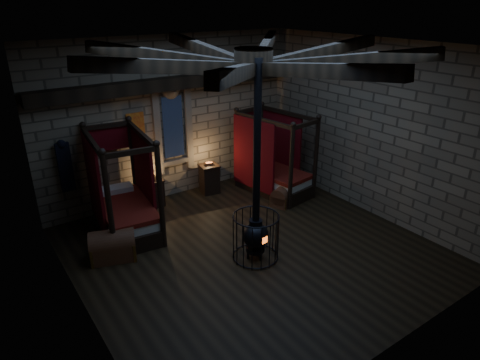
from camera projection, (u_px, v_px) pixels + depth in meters
room at (250, 72)px, 7.81m from camera, size 7.02×7.02×4.29m
bed_left at (125, 207)px, 9.80m from camera, size 1.42×2.33×2.31m
bed_right at (272, 172)px, 11.82m from camera, size 1.39×2.22×2.18m
trunk_left at (113, 246)px, 8.79m from camera, size 1.03×0.83×0.66m
trunk_right at (284, 196)px, 11.15m from camera, size 0.82×0.69×0.52m
nightstand_left at (154, 193)px, 10.99m from camera, size 0.46×0.44×0.89m
nightstand_right at (209, 178)px, 11.75m from camera, size 0.57×0.55×0.88m
stove at (256, 232)px, 8.69m from camera, size 0.96×0.96×4.05m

